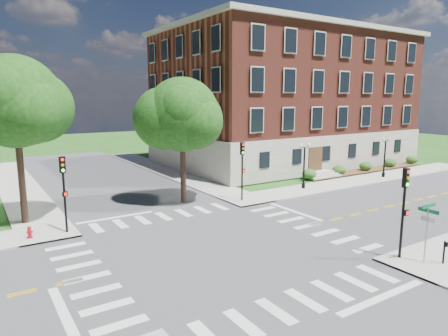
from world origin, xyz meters
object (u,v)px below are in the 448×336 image
twin_lamp_west (304,163)px  push_button_post (444,251)px  traffic_signal_se (404,201)px  fire_hydrant (30,233)px  twin_lamp_east (385,155)px  street_sign_pole (428,221)px  traffic_signal_ne (242,164)px  traffic_signal_nw (64,184)px

twin_lamp_west → push_button_post: 17.65m
traffic_signal_se → fire_hydrant: bearing=139.2°
twin_lamp_west → twin_lamp_east: 11.03m
push_button_post → street_sign_pole: bearing=137.0°
traffic_signal_ne → twin_lamp_west: traffic_signal_ne is taller
traffic_signal_nw → twin_lamp_east: 32.22m
twin_lamp_east → fire_hydrant: twin_lamp_east is taller
twin_lamp_west → traffic_signal_nw: bearing=-177.3°
push_button_post → traffic_signal_ne: bearing=94.6°
traffic_signal_se → twin_lamp_east: size_ratio=1.13×
traffic_signal_ne → traffic_signal_nw: bearing=-178.1°
twin_lamp_west → twin_lamp_east: bearing=-3.3°
traffic_signal_ne → fire_hydrant: bearing=-178.6°
traffic_signal_se → twin_lamp_west: 16.49m
twin_lamp_west → twin_lamp_east: same height
traffic_signal_se → twin_lamp_east: (18.27, 14.15, -0.66)m
twin_lamp_west → fire_hydrant: size_ratio=5.64×
twin_lamp_west → push_button_post: (-6.11, -16.47, -1.73)m
street_sign_pole → fire_hydrant: street_sign_pole is taller
twin_lamp_west → street_sign_pole: 17.23m
traffic_signal_se → traffic_signal_nw: 19.61m
push_button_post → twin_lamp_east: bearing=42.8°
twin_lamp_east → street_sign_pole: bearing=-139.5°
traffic_signal_se → twin_lamp_west: traffic_signal_se is taller
push_button_post → fire_hydrant: size_ratio=1.60×
traffic_signal_ne → traffic_signal_se: bearing=-89.5°
twin_lamp_west → push_button_post: bearing=-110.3°
twin_lamp_west → street_sign_pole: twin_lamp_west is taller
traffic_signal_se → traffic_signal_ne: same height
traffic_signal_se → twin_lamp_east: bearing=37.8°
twin_lamp_east → push_button_post: (-17.12, -15.83, -1.73)m
street_sign_pole → traffic_signal_se: bearing=114.3°
twin_lamp_west → push_button_post: twin_lamp_west is taller
twin_lamp_east → street_sign_pole: size_ratio=1.36×
traffic_signal_nw → fire_hydrant: (-2.11, 0.06, -2.72)m
traffic_signal_ne → twin_lamp_east: size_ratio=1.13×
twin_lamp_east → street_sign_pole: 23.41m
traffic_signal_se → traffic_signal_ne: size_ratio=1.00×
traffic_signal_se → fire_hydrant: 21.38m
traffic_signal_se → traffic_signal_nw: size_ratio=1.00×
street_sign_pole → fire_hydrant: size_ratio=4.13×
traffic_signal_se → push_button_post: 3.14m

